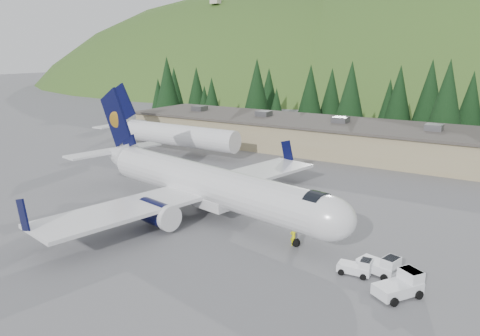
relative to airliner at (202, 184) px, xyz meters
name	(u,v)px	position (x,y,z in m)	size (l,w,h in m)	color
ground	(210,216)	(1.09, -0.22, -3.36)	(600.00, 600.00, 0.00)	slate
airliner	(202,184)	(0.00, 0.00, 0.00)	(37.85, 35.75, 12.61)	white
second_airliner	(167,133)	(-23.84, 21.78, -0.04)	(27.50, 11.00, 10.05)	white
baggage_tug_a	(358,267)	(18.71, -4.80, -2.75)	(2.66, 1.72, 1.37)	white
baggage_tug_b	(382,266)	(20.29, -3.80, -2.61)	(3.43, 2.51, 1.67)	white
baggage_tug_c	(401,285)	(22.41, -6.30, -2.54)	(3.34, 3.83, 1.84)	white
terminal_building	(313,134)	(-3.92, 37.78, -0.74)	(71.00, 17.00, 6.10)	#9C8B63
ramp_worker	(294,237)	(12.03, -2.47, -2.47)	(0.65, 0.43, 1.79)	#F1F208
tree_line	(344,95)	(-6.75, 60.29, 4.36)	(113.21, 19.31, 14.46)	black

